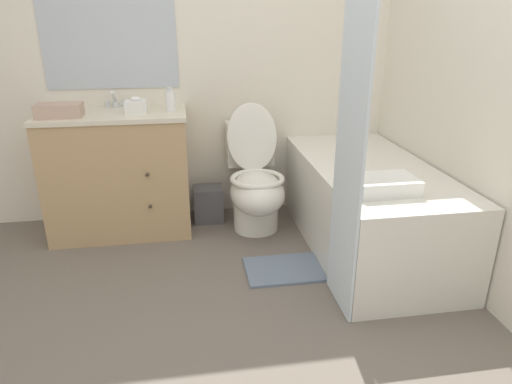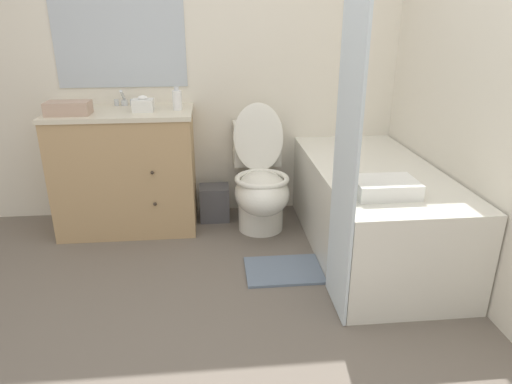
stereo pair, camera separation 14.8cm
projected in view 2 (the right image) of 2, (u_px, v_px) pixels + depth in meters
The scene contains 14 objects.
ground_plane at pixel (254, 364), 2.06m from camera, with size 14.00×14.00×0.00m, color #6B6056.
wall_back at pixel (229, 47), 3.28m from camera, with size 8.00×0.06×2.50m.
wall_right at pixel (465, 57), 2.55m from camera, with size 0.05×2.79×2.50m.
vanity_cabinet at pixel (127, 170), 3.25m from camera, with size 0.97×0.54×0.86m.
sink_faucet at pixel (124, 101), 3.24m from camera, with size 0.14×0.12×0.12m.
toilet at pixel (260, 185), 3.27m from camera, with size 0.38×0.70×0.89m.
bathtub at pixel (371, 209), 2.96m from camera, with size 0.75×1.57×0.58m.
shower_curtain at pixel (347, 139), 2.13m from camera, with size 0.02×0.37×1.85m.
wastebasket at pixel (215, 203), 3.47m from camera, with size 0.22×0.19×0.27m.
tissue_box at pixel (143, 105), 3.05m from camera, with size 0.14×0.12×0.11m.
soap_dispenser at pixel (177, 100), 3.09m from camera, with size 0.06×0.06×0.16m.
hand_towel_folded at pixel (68, 108), 2.95m from camera, with size 0.28×0.16×0.09m.
bath_towel_folded at pixel (385, 187), 2.41m from camera, with size 0.33×0.24×0.08m.
bath_mat at pixel (284, 270), 2.80m from camera, with size 0.47×0.34×0.02m.
Camera 2 is at (-0.15, -1.63, 1.47)m, focal length 32.00 mm.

